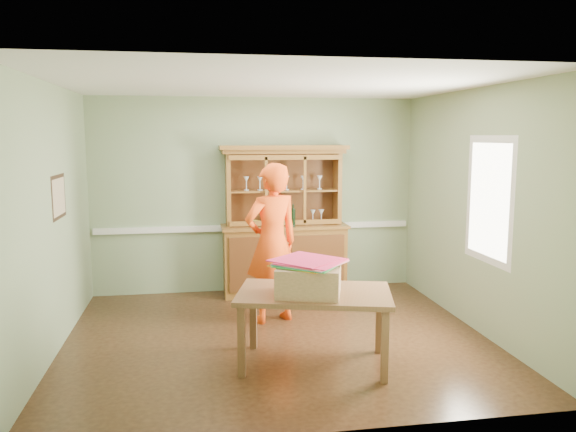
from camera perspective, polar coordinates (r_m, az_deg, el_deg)
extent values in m
plane|color=#4C2F18|center=(6.23, -1.11, -12.29)|extent=(4.50, 4.50, 0.00)
plane|color=white|center=(5.86, -1.18, 13.29)|extent=(4.50, 4.50, 0.00)
plane|color=gray|center=(7.86, -3.29, 2.11)|extent=(4.50, 0.00, 4.50)
plane|color=gray|center=(6.00, -22.93, -0.40)|extent=(0.00, 4.00, 4.00)
plane|color=gray|center=(6.61, 18.54, 0.55)|extent=(0.00, 4.00, 4.00)
plane|color=gray|center=(3.96, 3.13, -3.87)|extent=(4.50, 0.00, 4.50)
cube|color=silver|center=(7.90, -3.24, -1.16)|extent=(4.41, 0.05, 0.08)
cube|color=#322014|center=(6.26, -22.23, 1.82)|extent=(0.03, 0.60, 0.46)
cube|color=beige|center=(6.26, -22.18, 1.82)|extent=(0.01, 0.52, 0.38)
cube|color=silver|center=(6.32, 19.72, 1.54)|extent=(0.03, 0.96, 1.36)
cube|color=white|center=(6.32, 19.67, 1.54)|extent=(0.01, 0.80, 1.20)
cube|color=#8E5F26|center=(7.81, -0.37, -4.52)|extent=(1.67, 0.51, 0.93)
cube|color=#8E5F26|center=(7.70, -0.36, -1.04)|extent=(1.72, 0.57, 0.04)
cube|color=brown|center=(7.88, -0.66, 2.87)|extent=(1.58, 0.04, 0.97)
cube|color=#8E5F26|center=(7.65, -6.11, 2.66)|extent=(0.06, 0.35, 0.97)
cube|color=#8E5F26|center=(7.88, 5.00, 2.84)|extent=(0.06, 0.35, 0.97)
cube|color=#8E5F26|center=(7.70, -0.48, 6.58)|extent=(1.67, 0.41, 0.06)
cube|color=#8E5F26|center=(7.68, -0.45, 6.99)|extent=(1.74, 0.44, 0.06)
cube|color=#8E5F26|center=(7.73, -0.47, 2.59)|extent=(1.46, 0.31, 0.02)
imported|color=#B2B2B7|center=(7.75, -1.48, -0.18)|extent=(0.17, 0.17, 0.18)
imported|color=gold|center=(7.73, -3.52, -0.70)|extent=(0.20, 0.20, 0.05)
cylinder|color=black|center=(7.55, 0.51, 0.05)|extent=(0.06, 0.06, 0.30)
cube|color=brown|center=(5.36, 2.69, -7.92)|extent=(1.60, 1.20, 0.05)
cube|color=brown|center=(5.20, -4.75, -12.59)|extent=(0.08, 0.08, 0.67)
cube|color=brown|center=(5.86, -3.54, -10.17)|extent=(0.08, 0.08, 0.67)
cube|color=brown|center=(5.15, 9.80, -12.91)|extent=(0.08, 0.08, 0.67)
cube|color=brown|center=(5.81, 9.25, -10.42)|extent=(0.08, 0.08, 0.67)
cube|color=tan|center=(5.20, 2.11, -6.59)|extent=(0.68, 0.61, 0.27)
cube|color=orange|center=(5.22, 2.04, -4.99)|extent=(0.75, 0.75, 0.01)
cube|color=green|center=(5.22, 2.04, -4.89)|extent=(0.75, 0.75, 0.01)
cube|color=#2AA5C7|center=(5.21, 2.04, -4.79)|extent=(0.75, 0.75, 0.01)
cube|color=#E36B7D|center=(5.21, 2.04, -4.70)|extent=(0.75, 0.75, 0.01)
cube|color=#DC2155|center=(5.21, 2.04, -4.60)|extent=(0.75, 0.75, 0.01)
cube|color=#CF1F4F|center=(5.21, 2.04, -4.50)|extent=(0.75, 0.75, 0.01)
imported|color=#F8490F|center=(6.54, -1.64, -2.79)|extent=(0.79, 0.65, 1.87)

